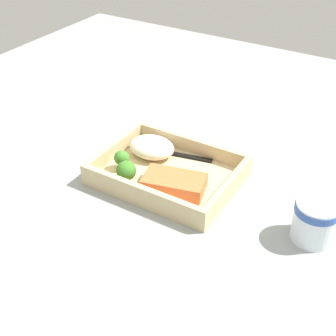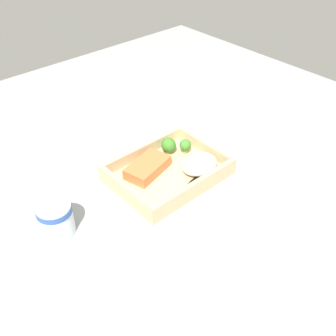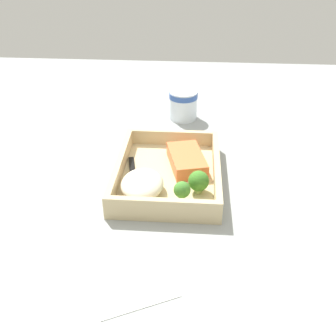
# 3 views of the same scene
# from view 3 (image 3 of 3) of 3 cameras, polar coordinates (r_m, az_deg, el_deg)

# --- Properties ---
(ground_plane) EXTENTS (1.60, 1.60, 0.02)m
(ground_plane) POSITION_cam_3_polar(r_m,az_deg,el_deg) (0.80, 0.00, -2.23)
(ground_plane) COLOR gray
(takeout_tray) EXTENTS (0.27, 0.21, 0.01)m
(takeout_tray) POSITION_cam_3_polar(r_m,az_deg,el_deg) (0.80, 0.00, -1.28)
(takeout_tray) COLOR #C9B385
(takeout_tray) RESTS_ON ground_plane
(tray_rim) EXTENTS (0.27, 0.21, 0.03)m
(tray_rim) POSITION_cam_3_polar(r_m,az_deg,el_deg) (0.78, 0.00, 0.09)
(tray_rim) COLOR #C9B385
(tray_rim) RESTS_ON takeout_tray
(salmon_fillet) EXTENTS (0.13, 0.09, 0.03)m
(salmon_fillet) POSITION_cam_3_polar(r_m,az_deg,el_deg) (0.81, 2.72, 1.18)
(salmon_fillet) COLOR orange
(salmon_fillet) RESTS_ON takeout_tray
(mashed_potatoes) EXTENTS (0.10, 0.08, 0.04)m
(mashed_potatoes) POSITION_cam_3_polar(r_m,az_deg,el_deg) (0.73, -3.77, -2.37)
(mashed_potatoes) COLOR beige
(mashed_potatoes) RESTS_ON takeout_tray
(broccoli_floret_1) EXTENTS (0.03, 0.03, 0.04)m
(broccoli_floret_1) POSITION_cam_3_polar(r_m,az_deg,el_deg) (0.70, 2.05, -3.25)
(broccoli_floret_1) COLOR #75A452
(broccoli_floret_1) RESTS_ON takeout_tray
(broccoli_floret_2) EXTENTS (0.04, 0.04, 0.04)m
(broccoli_floret_2) POSITION_cam_3_polar(r_m,az_deg,el_deg) (0.73, 4.46, -1.95)
(broccoli_floret_2) COLOR #8AA35A
(broccoli_floret_2) RESTS_ON takeout_tray
(fork) EXTENTS (0.16, 0.05, 0.00)m
(fork) POSITION_cam_3_polar(r_m,az_deg,el_deg) (0.77, -5.02, -1.90)
(fork) COLOR black
(fork) RESTS_ON takeout_tray
(paper_cup) EXTENTS (0.07, 0.07, 0.08)m
(paper_cup) POSITION_cam_3_polar(r_m,az_deg,el_deg) (1.04, 2.22, 9.33)
(paper_cup) COLOR white
(paper_cup) RESTS_ON ground_plane
(receipt_slip) EXTENTS (0.13, 0.14, 0.00)m
(receipt_slip) POSITION_cam_3_polar(r_m,az_deg,el_deg) (0.59, -5.20, -16.26)
(receipt_slip) COLOR white
(receipt_slip) RESTS_ON ground_plane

